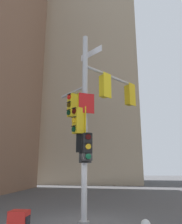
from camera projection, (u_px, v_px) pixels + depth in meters
name	position (u px, v px, depth m)	size (l,w,h in m)	color
building_mid_block	(92.00, 35.00, 39.50)	(13.78, 13.78, 49.87)	tan
signal_pole_assembly	(93.00, 113.00, 9.30)	(3.51, 3.14, 7.51)	#B2B2B5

